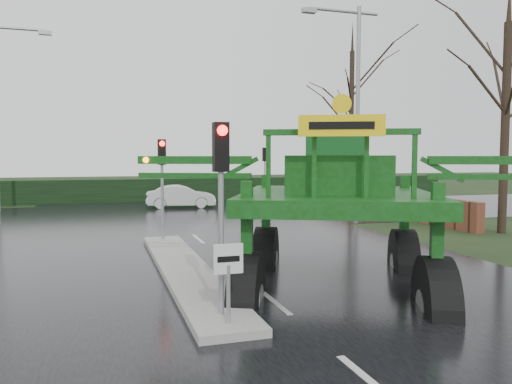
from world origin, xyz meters
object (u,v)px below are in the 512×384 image
object	(u,v)px
traffic_signal_mid	(162,167)
white_sedan	(181,208)
street_light_left_far	(1,99)
street_light_right	(352,92)
crop_sprayer	(249,181)
traffic_signal_far	(265,163)
keep_left_sign	(228,270)
traffic_signal_near	(221,177)

from	to	relation	value
traffic_signal_mid	white_sedan	size ratio (longest dim) A/B	0.90
traffic_signal_mid	street_light_left_far	world-z (taller)	street_light_left_far
street_light_right	white_sedan	bearing A→B (deg)	134.39
street_light_right	crop_sprayer	xyz separation A→B (m)	(-8.59, -11.66, -3.56)
traffic_signal_far	street_light_right	xyz separation A→B (m)	(1.69, -8.01, 3.40)
keep_left_sign	traffic_signal_mid	world-z (taller)	traffic_signal_mid
street_light_right	crop_sprayer	size ratio (longest dim) A/B	1.18
street_light_right	traffic_signal_far	bearing A→B (deg)	101.95
traffic_signal_mid	traffic_signal_far	size ratio (longest dim) A/B	1.00
keep_left_sign	white_sedan	distance (m)	20.87
traffic_signal_near	street_light_left_far	xyz separation A→B (m)	(-6.89, 21.01, 3.40)
traffic_signal_far	street_light_left_far	xyz separation A→B (m)	(-14.69, -0.01, 3.40)
traffic_signal_far	crop_sprayer	distance (m)	20.84
traffic_signal_mid	crop_sprayer	size ratio (longest dim) A/B	0.42
traffic_signal_mid	street_light_left_far	bearing A→B (deg)	118.86
white_sedan	crop_sprayer	bearing A→B (deg)	-176.96
traffic_signal_far	crop_sprayer	world-z (taller)	crop_sprayer
crop_sprayer	white_sedan	xyz separation A→B (m)	(1.55, 18.85, -2.43)
white_sedan	traffic_signal_near	bearing A→B (deg)	-179.18
keep_left_sign	white_sedan	bearing A→B (deg)	83.24
street_light_left_far	traffic_signal_mid	bearing A→B (deg)	-61.14
traffic_signal_near	street_light_left_far	bearing A→B (deg)	108.17
street_light_left_far	white_sedan	bearing A→B (deg)	-4.93
traffic_signal_far	street_light_right	size ratio (longest dim) A/B	0.35
street_light_right	white_sedan	size ratio (longest dim) A/B	2.55
street_light_right	traffic_signal_mid	bearing A→B (deg)	-154.60
traffic_signal_mid	keep_left_sign	bearing A→B (deg)	-90.00
traffic_signal_mid	white_sedan	bearing A→B (deg)	78.17
street_light_left_far	crop_sprayer	bearing A→B (deg)	-68.37
street_light_right	street_light_left_far	xyz separation A→B (m)	(-16.39, 8.00, 0.00)
street_light_right	street_light_left_far	distance (m)	18.24
traffic_signal_mid	street_light_right	bearing A→B (deg)	25.40
keep_left_sign	crop_sprayer	distance (m)	2.47
traffic_signal_near	traffic_signal_far	distance (m)	22.42
keep_left_sign	street_light_left_far	world-z (taller)	street_light_left_far
traffic_signal_near	traffic_signal_mid	xyz separation A→B (m)	(0.00, 8.50, 0.00)
keep_left_sign	traffic_signal_mid	distance (m)	9.12
keep_left_sign	white_sedan	world-z (taller)	keep_left_sign
crop_sprayer	street_light_right	bearing A→B (deg)	78.18
keep_left_sign	street_light_right	size ratio (longest dim) A/B	0.14
traffic_signal_far	crop_sprayer	size ratio (longest dim) A/B	0.42
keep_left_sign	traffic_signal_near	bearing A→B (deg)	90.00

